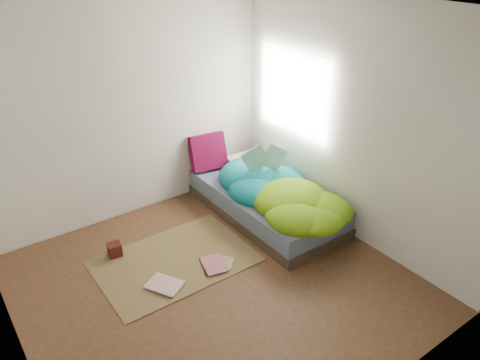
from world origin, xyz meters
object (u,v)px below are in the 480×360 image
pillow_magenta (208,152)px  open_book (265,151)px  floor_book_b (203,268)px  bed (266,202)px  wooden_box (115,249)px  floor_book_a (158,293)px

pillow_magenta → open_book: (0.28, -0.83, 0.25)m
pillow_magenta → floor_book_b: pillow_magenta is taller
bed → floor_book_b: bed is taller
bed → wooden_box: bearing=171.0°
floor_book_a → floor_book_b: floor_book_b is taller
pillow_magenta → floor_book_a: pillow_magenta is taller
floor_book_a → floor_book_b: bearing=-23.2°
open_book → floor_book_a: (-1.78, -0.61, -0.79)m
bed → pillow_magenta: size_ratio=4.34×
wooden_box → pillow_magenta: bearing=21.2°
bed → floor_book_a: bearing=-163.2°
open_book → pillow_magenta: bearing=129.7°
open_book → floor_book_b: (-1.22, -0.54, -0.79)m
open_book → wooden_box: bearing=-165.3°
wooden_box → floor_book_a: 0.83m
pillow_magenta → open_book: size_ratio=1.00×
wooden_box → floor_book_a: bearing=-83.9°
pillow_magenta → bed: bearing=-65.8°
pillow_magenta → floor_book_b: 1.76m
floor_book_b → floor_book_a: bearing=-159.4°
wooden_box → floor_book_b: size_ratio=0.45×
open_book → floor_book_b: 1.56m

